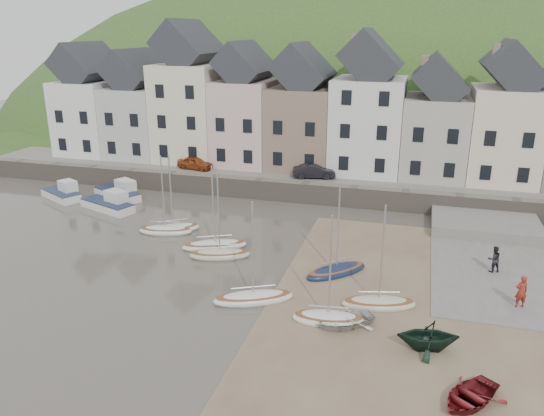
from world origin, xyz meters
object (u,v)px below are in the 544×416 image
(rowboat_red, at_px, (469,396))
(person_dark, at_px, (494,259))
(person_red, at_px, (521,292))
(car_right, at_px, (314,171))
(sailboat_0, at_px, (173,229))
(rowboat_green, at_px, (428,335))
(car_left, at_px, (195,163))
(rowboat_white, at_px, (344,320))

(rowboat_red, distance_m, person_dark, 13.86)
(rowboat_red, distance_m, person_red, 9.78)
(car_right, bearing_deg, sailboat_0, 133.98)
(rowboat_red, bearing_deg, sailboat_0, -179.77)
(rowboat_green, distance_m, person_red, 7.50)
(rowboat_green, xyz_separation_m, car_left, (-22.66, 23.73, 1.38))
(rowboat_red, relative_size, person_red, 1.69)
(rowboat_red, distance_m, car_right, 29.99)
(rowboat_green, xyz_separation_m, car_right, (-10.57, 23.73, 1.41))
(rowboat_white, bearing_deg, rowboat_green, 40.39)
(rowboat_white, distance_m, rowboat_green, 4.39)
(car_left, bearing_deg, sailboat_0, -155.05)
(sailboat_0, xyz_separation_m, rowboat_white, (14.78, -10.03, 0.13))
(sailboat_0, bearing_deg, car_left, 106.10)
(rowboat_red, height_order, car_right, car_right)
(rowboat_white, bearing_deg, rowboat_red, 16.57)
(rowboat_red, bearing_deg, person_dark, 116.13)
(rowboat_green, distance_m, car_left, 32.84)
(sailboat_0, distance_m, car_left, 13.30)
(rowboat_red, bearing_deg, car_right, 149.72)
(rowboat_white, xyz_separation_m, rowboat_red, (5.96, -4.63, -0.00))
(rowboat_red, xyz_separation_m, car_left, (-24.39, 27.30, 1.83))
(person_dark, relative_size, car_left, 0.48)
(rowboat_red, relative_size, car_right, 0.81)
(rowboat_white, bearing_deg, sailboat_0, -159.76)
(rowboat_red, relative_size, car_left, 0.88)
(person_red, relative_size, car_right, 0.48)
(person_dark, bearing_deg, sailboat_0, -25.90)
(rowboat_green, distance_m, rowboat_red, 3.99)
(sailboat_0, relative_size, car_right, 1.59)
(rowboat_white, height_order, person_red, person_red)
(rowboat_white, xyz_separation_m, person_dark, (8.21, 9.03, 0.60))
(sailboat_0, xyz_separation_m, person_red, (23.95, -5.45, 0.80))
(rowboat_white, bearing_deg, person_red, 80.94)
(rowboat_green, bearing_deg, rowboat_red, 14.12)
(rowboat_white, bearing_deg, car_right, 160.00)
(rowboat_white, relative_size, car_right, 0.81)
(person_dark, relative_size, car_right, 0.44)
(rowboat_white, distance_m, car_right, 23.61)
(sailboat_0, relative_size, person_red, 3.34)
(person_dark, height_order, car_right, car_right)
(rowboat_white, xyz_separation_m, person_red, (9.17, 4.58, 0.67))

